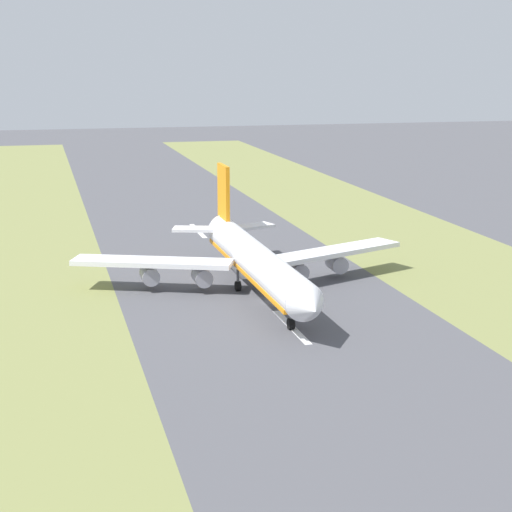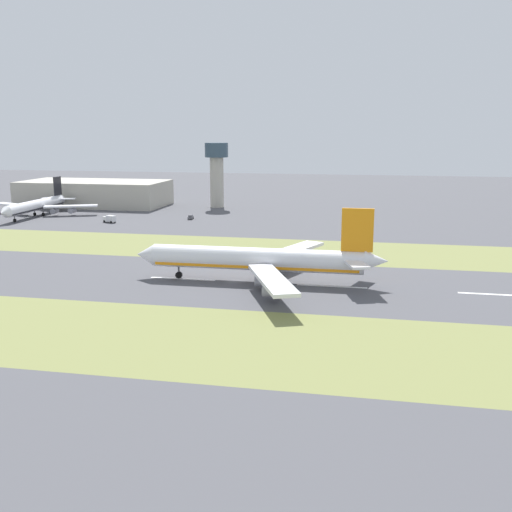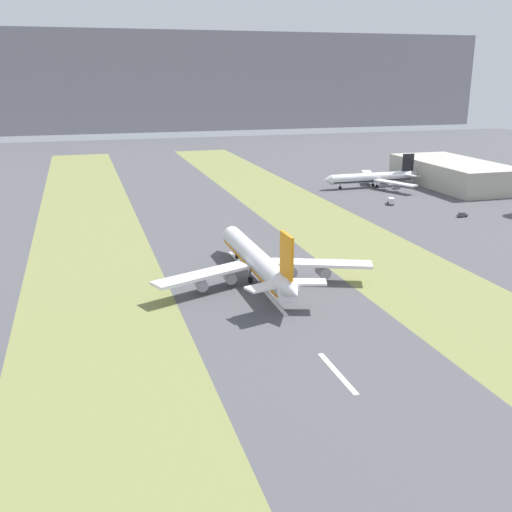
{
  "view_description": "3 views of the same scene",
  "coord_description": "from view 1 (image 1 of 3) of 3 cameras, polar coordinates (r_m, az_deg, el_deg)",
  "views": [
    {
      "loc": [
        37.15,
        137.39,
        40.79
      ],
      "look_at": [
        0.63,
        -5.59,
        7.0
      ],
      "focal_mm": 60.0,
      "sensor_mm": 36.0,
      "label": 1
    },
    {
      "loc": [
        -149.69,
        -35.76,
        39.24
      ],
      "look_at": [
        0.63,
        -5.59,
        7.0
      ],
      "focal_mm": 42.0,
      "sensor_mm": 36.0,
      "label": 2
    },
    {
      "loc": [
        -46.46,
        -164.91,
        57.78
      ],
      "look_at": [
        0.63,
        -5.59,
        7.0
      ],
      "focal_mm": 42.0,
      "sensor_mm": 36.0,
      "label": 3
    }
  ],
  "objects": [
    {
      "name": "centreline_dash_far",
      "position": [
        134.79,
        2.37,
        -4.73
      ],
      "size": [
        1.2,
        18.0,
        0.01
      ],
      "primitive_type": "cube",
      "color": "silver",
      "rests_on": "ground"
    },
    {
      "name": "centreline_dash_near",
      "position": [
        210.35,
        -3.88,
        1.69
      ],
      "size": [
        1.2,
        18.0,
        0.01
      ],
      "primitive_type": "cube",
      "color": "silver",
      "rests_on": "ground"
    },
    {
      "name": "ground_plane",
      "position": [
        148.06,
        0.77,
        -3.1
      ],
      "size": [
        800.0,
        800.0,
        0.0
      ],
      "primitive_type": "plane",
      "color": "#4C4C51"
    },
    {
      "name": "grass_median_west",
      "position": [
        165.19,
        16.03,
        -1.91
      ],
      "size": [
        40.0,
        600.0,
        0.01
      ],
      "primitive_type": "cube",
      "color": "olive",
      "rests_on": "ground"
    },
    {
      "name": "centreline_dash_mid",
      "position": [
        172.07,
        -1.45,
        -0.82
      ],
      "size": [
        1.2,
        18.0,
        0.01
      ],
      "primitive_type": "cube",
      "color": "silver",
      "rests_on": "ground"
    },
    {
      "name": "airplane_main_jet",
      "position": [
        153.41,
        -0.18,
        -0.2
      ],
      "size": [
        64.13,
        67.04,
        20.2
      ],
      "color": "white",
      "rests_on": "ground"
    }
  ]
}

